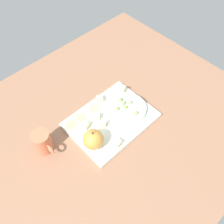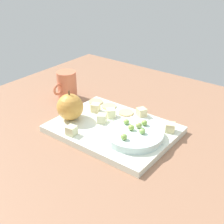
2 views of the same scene
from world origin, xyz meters
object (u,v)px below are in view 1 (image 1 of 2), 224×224
cheese_cube_4 (85,125)px  grape_4 (136,113)px  apple_whole (93,139)px  grape_5 (130,102)px  grape_3 (125,107)px  cheese_cube_0 (104,123)px  cheese_cube_3 (97,117)px  cheese_cube_1 (117,143)px  cup (43,142)px  cheese_cube_5 (122,89)px  cracker_0 (70,125)px  grape_0 (123,103)px  grape_2 (117,109)px  cracker_2 (81,117)px  serving_dish (127,109)px  cheese_cube_2 (100,99)px  grape_1 (120,99)px  platter (111,120)px  cracker_1 (94,109)px

cheese_cube_4 → grape_4: 20.54cm
apple_whole → grape_5: apple_whole is taller
apple_whole → grape_3: 19.67cm
cheese_cube_0 → cheese_cube_3: bearing=89.4°
cheese_cube_1 → cup: 27.29cm
cheese_cube_5 → cracker_0: (-27.64, 1.39, -1.05)cm
grape_0 → grape_2: (-3.88, -0.29, -0.09)cm
cheese_cube_1 → cheese_cube_4: (-3.60, 14.18, 0.00)cm
grape_2 → cheese_cube_1: bearing=-133.6°
cheese_cube_3 → grape_2: 8.82cm
cracker_2 → grape_3: (15.26, -10.04, 2.50)cm
apple_whole → cheese_cube_4: bearing=71.1°
serving_dish → cheese_cube_2: size_ratio=6.21×
grape_1 → grape_2: grape_1 is taller
apple_whole → grape_1: (20.83, 7.02, -1.17)cm
platter → apple_whole: apple_whole is taller
cheese_cube_0 → grape_4: 13.41cm
grape_0 → grape_5: (2.20, -1.80, -0.08)cm
cheese_cube_2 → grape_4: size_ratio=1.47×
cheese_cube_0 → cup: cup is taller
cracker_1 → cracker_2: (-6.69, 0.26, 0.00)cm
serving_dish → apple_whole: (-20.53, -2.58, 2.89)cm
cheese_cube_0 → grape_2: bearing=6.3°
cheese_cube_0 → grape_1: 12.80cm
cheese_cube_4 → grape_0: 18.06cm
cheese_cube_2 → grape_1: bearing=-52.8°
cheese_cube_5 → cracker_2: size_ratio=0.54×
cheese_cube_4 → grape_0: grape_0 is taller
cheese_cube_5 → grape_0: grape_0 is taller
cracker_1 → platter: bearing=-78.3°
apple_whole → platter: bearing=17.3°
cheese_cube_1 → cracker_1: size_ratio=0.54×
grape_4 → grape_1: bearing=88.3°
cheese_cube_1 → cheese_cube_3: 14.42cm
cheese_cube_2 → cheese_cube_5: same height
platter → grape_5: (10.01, -0.85, 3.52)cm
cheese_cube_0 → cheese_cube_3: same height
cheese_cube_4 → grape_3: (16.69, -5.23, 1.46)cm
platter → cracker_0: bearing=147.5°
serving_dish → grape_1: 4.77cm
grape_0 → cheese_cube_2: bearing=118.4°
cheese_cube_1 → cracker_0: (-7.52, 18.92, -1.05)cm
grape_0 → apple_whole: bearing=-166.6°
serving_dish → cheese_cube_0: 12.03cm
cracker_2 → grape_5: size_ratio=2.71×
cheese_cube_5 → cup: cup is taller
cup → grape_3: bearing=-16.0°
serving_dish → cracker_0: serving_dish is taller
cracker_2 → cheese_cube_4: bearing=-106.6°
platter → cheese_cube_0: bearing=-176.9°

